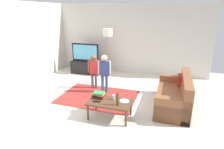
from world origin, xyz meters
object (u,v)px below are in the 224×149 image
object	(u,v)px
floor_lamp	(108,35)
soda_can	(113,97)
tv_stand	(86,67)
book_stack	(99,95)
couch	(176,97)
plate	(124,101)
child_near_tv	(94,68)
tv	(85,53)
coffee_table	(110,103)
bottle	(118,100)
tv_remote	(97,101)
child_center	(104,70)

from	to	relation	value
floor_lamp	soda_can	size ratio (longest dim) A/B	14.83
tv_stand	book_stack	xyz separation A→B (m)	(1.66, -2.81, 0.25)
couch	plate	size ratio (longest dim) A/B	8.18
tv_stand	child_near_tv	world-z (taller)	child_near_tv
tv	child_near_tv	bearing A→B (deg)	-55.30
tv_stand	book_stack	distance (m)	3.27
soda_can	tv	bearing A→B (deg)	126.07
tv_stand	coffee_table	xyz separation A→B (m)	(1.97, -2.92, 0.13)
tv	couch	distance (m)	3.96
couch	floor_lamp	bearing A→B (deg)	141.42
book_stack	couch	bearing A→B (deg)	27.04
tv_stand	child_near_tv	size ratio (longest dim) A/B	1.08
tv_stand	plate	distance (m)	3.64
floor_lamp	bottle	size ratio (longest dim) A/B	5.63
floor_lamp	book_stack	size ratio (longest dim) A/B	6.31
floor_lamp	tv	bearing A→B (deg)	-168.82
bottle	soda_can	world-z (taller)	bottle
floor_lamp	child_near_tv	distance (m)	1.73
child_near_tv	floor_lamp	bearing A→B (deg)	91.40
tv_stand	book_stack	world-z (taller)	book_stack
book_stack	plate	bearing A→B (deg)	-0.89
plate	tv_remote	bearing A→B (deg)	-159.87
coffee_table	floor_lamp	bearing A→B (deg)	109.67
couch	tv_remote	size ratio (longest dim) A/B	10.59
child_center	tv_remote	world-z (taller)	child_center
tv_stand	child_center	bearing A→B (deg)	-49.06
coffee_table	tv_remote	xyz separation A→B (m)	(-0.28, -0.12, 0.06)
coffee_table	bottle	bearing A→B (deg)	-28.61
tv_stand	tv	distance (m)	0.60
soda_can	plate	distance (m)	0.28
couch	tv_remote	distance (m)	2.09
child_center	tv_remote	bearing A→B (deg)	-77.00
floor_lamp	plate	size ratio (longest dim) A/B	8.09
child_center	coffee_table	world-z (taller)	child_center
coffee_table	plate	bearing A→B (deg)	17.34
child_near_tv	tv_remote	distance (m)	1.88
tv_remote	plate	world-z (taller)	plate
coffee_table	tv_stand	bearing A→B (deg)	124.06
couch	soda_can	distance (m)	1.69
plate	floor_lamp	bearing A→B (deg)	115.52
child_center	coffee_table	xyz separation A→B (m)	(0.62, -1.36, -0.34)
coffee_table	soda_can	xyz separation A→B (m)	(0.05, 0.12, 0.11)
child_near_tv	soda_can	size ratio (longest dim) A/B	9.22
book_stack	plate	xyz separation A→B (m)	(0.63, -0.01, -0.06)
tv	plate	size ratio (longest dim) A/B	5.00
child_near_tv	child_center	distance (m)	0.49
tv	plate	xyz separation A→B (m)	(2.29, -2.80, -0.42)
coffee_table	plate	size ratio (longest dim) A/B	4.55
tv	book_stack	bearing A→B (deg)	-59.17
coffee_table	book_stack	bearing A→B (deg)	160.44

